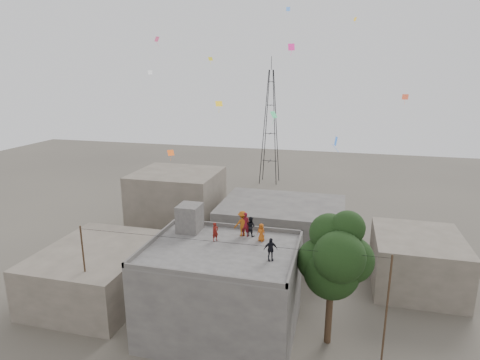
# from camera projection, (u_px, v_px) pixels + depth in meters

# --- Properties ---
(ground) EXTENTS (140.00, 140.00, 0.00)m
(ground) POSITION_uv_depth(u_px,v_px,m) (222.00, 330.00, 28.09)
(ground) COLOR #49433C
(ground) RESTS_ON ground
(main_building) EXTENTS (10.00, 8.00, 6.10)m
(main_building) POSITION_uv_depth(u_px,v_px,m) (222.00, 291.00, 27.31)
(main_building) COLOR #4C4947
(main_building) RESTS_ON ground
(parapet) EXTENTS (10.00, 8.00, 0.30)m
(parapet) POSITION_uv_depth(u_px,v_px,m) (221.00, 247.00, 26.49)
(parapet) COLOR #4C4947
(parapet) RESTS_ON main_building
(stair_head_box) EXTENTS (1.60, 1.80, 2.00)m
(stair_head_box) POSITION_uv_depth(u_px,v_px,m) (190.00, 218.00, 29.48)
(stair_head_box) COLOR #4C4947
(stair_head_box) RESTS_ON main_building
(neighbor_west) EXTENTS (8.00, 10.00, 4.00)m
(neighbor_west) POSITION_uv_depth(u_px,v_px,m) (98.00, 272.00, 32.10)
(neighbor_west) COLOR #5D554A
(neighbor_west) RESTS_ON ground
(neighbor_north) EXTENTS (12.00, 9.00, 5.00)m
(neighbor_north) POSITION_uv_depth(u_px,v_px,m) (282.00, 227.00, 40.08)
(neighbor_north) COLOR #4C4947
(neighbor_north) RESTS_ON ground
(neighbor_northwest) EXTENTS (9.00, 8.00, 7.00)m
(neighbor_northwest) POSITION_uv_depth(u_px,v_px,m) (178.00, 203.00, 44.59)
(neighbor_northwest) COLOR #5D554A
(neighbor_northwest) RESTS_ON ground
(neighbor_east) EXTENTS (7.00, 8.00, 4.40)m
(neighbor_east) POSITION_uv_depth(u_px,v_px,m) (417.00, 261.00, 33.51)
(neighbor_east) COLOR #5D554A
(neighbor_east) RESTS_ON ground
(tree) EXTENTS (4.90, 4.60, 9.10)m
(tree) POSITION_uv_depth(u_px,v_px,m) (335.00, 258.00, 25.31)
(tree) COLOR black
(tree) RESTS_ON ground
(utility_line) EXTENTS (20.12, 0.62, 7.40)m
(utility_line) POSITION_uv_depth(u_px,v_px,m) (223.00, 291.00, 25.82)
(utility_line) COLOR black
(utility_line) RESTS_ON ground
(transmission_tower) EXTENTS (2.97, 2.97, 20.01)m
(transmission_tower) POSITION_uv_depth(u_px,v_px,m) (270.00, 127.00, 64.18)
(transmission_tower) COLOR black
(transmission_tower) RESTS_ON ground
(person_red_adult) EXTENTS (0.66, 0.43, 1.79)m
(person_red_adult) POSITION_uv_depth(u_px,v_px,m) (245.00, 224.00, 28.51)
(person_red_adult) COLOR maroon
(person_red_adult) RESTS_ON main_building
(person_orange_child) EXTENTS (0.73, 0.61, 1.28)m
(person_orange_child) POSITION_uv_depth(u_px,v_px,m) (261.00, 232.00, 27.71)
(person_orange_child) COLOR #B65314
(person_orange_child) RESTS_ON main_building
(person_dark_child) EXTENTS (0.86, 0.78, 1.43)m
(person_dark_child) POSITION_uv_depth(u_px,v_px,m) (251.00, 226.00, 28.63)
(person_dark_child) COLOR black
(person_dark_child) RESTS_ON main_building
(person_dark_adult) EXTENTS (0.94, 0.69, 1.48)m
(person_dark_adult) POSITION_uv_depth(u_px,v_px,m) (270.00, 249.00, 24.79)
(person_dark_adult) COLOR black
(person_dark_adult) RESTS_ON main_building
(person_orange_adult) EXTENTS (1.38, 1.22, 1.86)m
(person_orange_adult) POSITION_uv_depth(u_px,v_px,m) (242.00, 223.00, 28.57)
(person_orange_adult) COLOR #9A4B11
(person_orange_adult) RESTS_ON main_building
(person_red_child) EXTENTS (0.55, 0.59, 1.35)m
(person_red_child) POSITION_uv_depth(u_px,v_px,m) (215.00, 232.00, 27.71)
(person_red_child) COLOR maroon
(person_red_child) RESTS_ON main_building
(kites) EXTENTS (22.68, 14.29, 11.53)m
(kites) POSITION_uv_depth(u_px,v_px,m) (261.00, 86.00, 30.20)
(kites) COLOR #F85C1A
(kites) RESTS_ON ground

